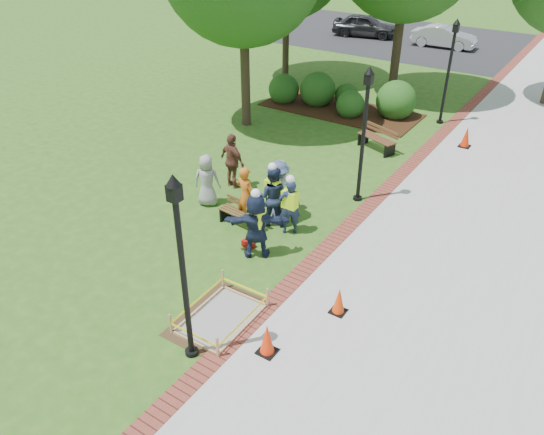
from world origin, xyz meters
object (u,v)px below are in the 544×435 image
Objects in this scene: bench_near at (240,219)px; hivis_worker_a at (256,224)px; lamp_near at (182,259)px; hivis_worker_c at (272,194)px; hivis_worker_b at (290,205)px; wet_concrete_pad at (221,312)px; cone_front at (267,340)px.

hivis_worker_a is at bearing -37.32° from bench_near.
lamp_near is 2.16× the size of hivis_worker_c.
bench_near is at bearing -159.77° from hivis_worker_b.
bench_near is at bearing 120.16° from wet_concrete_pad.
lamp_near is at bearing -145.47° from cone_front.
cone_front is at bearing -10.23° from wet_concrete_pad.
lamp_near reaches higher than hivis_worker_b.
cone_front is at bearing -63.59° from hivis_worker_b.
hivis_worker_a is 1.11× the size of hivis_worker_b.
lamp_near is at bearing -81.19° from hivis_worker_b.
hivis_worker_b is at bearing 116.41° from cone_front.
hivis_worker_a is at bearing 107.18° from wet_concrete_pad.
hivis_worker_a is 1.68m from hivis_worker_c.
hivis_worker_a reaches higher than hivis_worker_b.
hivis_worker_b is at bearing 85.08° from hivis_worker_a.
hivis_worker_c is at bearing 42.18° from bench_near.
lamp_near is 2.33× the size of hivis_worker_b.
hivis_worker_c is at bearing 169.08° from hivis_worker_b.
wet_concrete_pad is 1.15× the size of hivis_worker_a.
lamp_near reaches higher than hivis_worker_a.
bench_near is 0.72× the size of hivis_worker_c.
bench_near is 0.77× the size of hivis_worker_b.
cone_front is at bearing 34.53° from lamp_near.
lamp_near is (2.17, -4.67, 2.24)m from bench_near.
lamp_near is (-1.32, -0.91, 2.11)m from cone_front.
hivis_worker_a is (-0.79, 2.55, 0.76)m from wet_concrete_pad.
wet_concrete_pad is 1.28× the size of hivis_worker_b.
hivis_worker_b is at bearing -10.92° from hivis_worker_c.
hivis_worker_a is at bearing 103.99° from lamp_near.
lamp_near is at bearing -76.01° from hivis_worker_a.
wet_concrete_pad is at bearing 96.75° from lamp_near.
wet_concrete_pad is 3.00× the size of cone_front.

